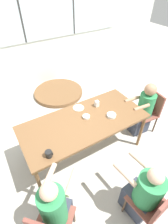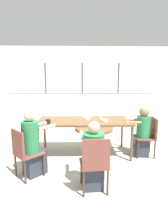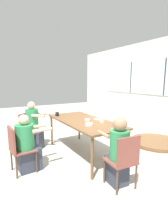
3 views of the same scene
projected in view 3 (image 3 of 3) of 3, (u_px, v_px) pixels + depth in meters
name	position (u px, v px, depth m)	size (l,w,h in m)	color
ground_plane	(84.00, 154.00, 3.89)	(16.00, 16.00, 0.00)	#B2ADA3
wall_back_with_windows	(165.00, 87.00, 4.96)	(8.40, 0.08, 2.80)	silver
dining_table	(84.00, 123.00, 3.76)	(1.98, 0.90, 0.77)	brown
chair_for_woman_green_shirt	(17.00, 146.00, 3.00)	(0.43, 0.43, 0.84)	brown
chair_for_man_blue_shirt	(124.00, 158.00, 2.54)	(0.44, 0.44, 0.84)	brown
chair_for_man_teal_shirt	(28.00, 128.00, 4.18)	(0.57, 0.57, 0.84)	brown
person_woman_green_shirt	(27.00, 146.00, 3.10)	(0.37, 0.62, 1.03)	#333847
person_man_blue_shirt	(118.00, 154.00, 2.69)	(0.56, 0.35, 1.09)	#333847
person_man_teal_shirt	(34.00, 128.00, 4.13)	(0.57, 0.56, 1.13)	#333847
coffee_mug	(57.00, 114.00, 4.19)	(0.09, 0.09, 0.09)	black
milk_carton_small	(102.00, 120.00, 3.52)	(0.06, 0.06, 0.10)	silver
bowl_white_shallow	(89.00, 124.00, 3.31)	(0.15, 0.15, 0.04)	white
bowl_cereal	(87.00, 120.00, 3.71)	(0.12, 0.12, 0.04)	silver
plate_tortillas	(98.00, 119.00, 3.84)	(0.19, 0.19, 0.01)	beige
folded_table_stack	(156.00, 142.00, 4.51)	(1.26, 1.26, 0.09)	brown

